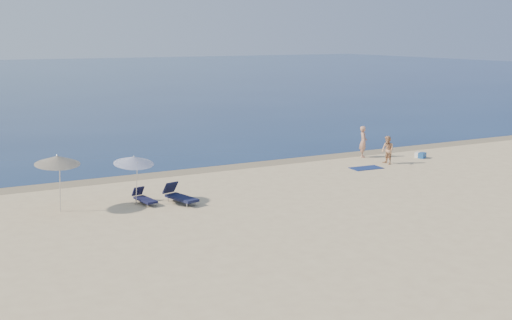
{
  "coord_description": "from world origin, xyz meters",
  "views": [
    {
      "loc": [
        -18.33,
        -11.57,
        7.15
      ],
      "look_at": [
        -3.82,
        16.0,
        1.0
      ],
      "focal_mm": 45.0,
      "sensor_mm": 36.0,
      "label": 1
    }
  ],
  "objects_px": {
    "blue_cooler": "(422,155)",
    "person_right": "(388,150)",
    "umbrella_near": "(134,160)",
    "person_left": "(363,142)"
  },
  "relations": [
    {
      "from": "person_right",
      "to": "umbrella_near",
      "type": "height_order",
      "value": "umbrella_near"
    },
    {
      "from": "person_right",
      "to": "umbrella_near",
      "type": "distance_m",
      "value": 15.18
    },
    {
      "from": "person_right",
      "to": "umbrella_near",
      "type": "relative_size",
      "value": 0.71
    },
    {
      "from": "person_left",
      "to": "blue_cooler",
      "type": "xyz_separation_m",
      "value": [
        2.9,
        -1.84,
        -0.76
      ]
    },
    {
      "from": "blue_cooler",
      "to": "person_right",
      "type": "bearing_deg",
      "value": 164.32
    },
    {
      "from": "person_right",
      "to": "blue_cooler",
      "type": "relative_size",
      "value": 3.42
    },
    {
      "from": "umbrella_near",
      "to": "person_right",
      "type": "bearing_deg",
      "value": -2.05
    },
    {
      "from": "person_left",
      "to": "umbrella_near",
      "type": "height_order",
      "value": "umbrella_near"
    },
    {
      "from": "person_right",
      "to": "person_left",
      "type": "bearing_deg",
      "value": 179.57
    },
    {
      "from": "person_left",
      "to": "umbrella_near",
      "type": "distance_m",
      "value": 15.61
    }
  ]
}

